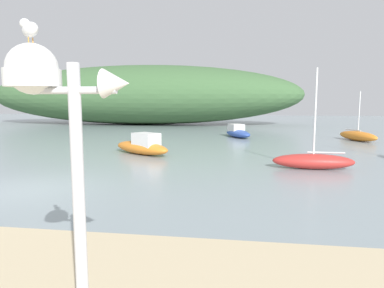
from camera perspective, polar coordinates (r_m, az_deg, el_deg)
ground_plane at (r=11.84m, az=-25.32°, el=-6.84°), size 120.00×120.00×0.00m
distant_hill at (r=41.79m, az=-8.59°, el=8.04°), size 37.93×11.23×6.95m
mast_structure at (r=3.53m, az=-22.61°, el=6.68°), size 1.21×0.52×3.05m
seagull_on_radar at (r=3.69m, az=-25.41°, el=16.96°), size 0.31×0.24×0.24m
motorboat_far_right at (r=17.88m, az=-8.22°, el=-0.32°), size 3.77×3.03×1.12m
sailboat_mid_channel at (r=14.70m, az=19.47°, el=-2.64°), size 3.22×0.96×4.02m
motorboat_centre_water at (r=26.35m, az=7.57°, el=1.95°), size 2.53×3.55×0.99m
sailboat_far_left at (r=26.40m, az=25.80°, el=1.24°), size 2.26×3.56×3.40m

